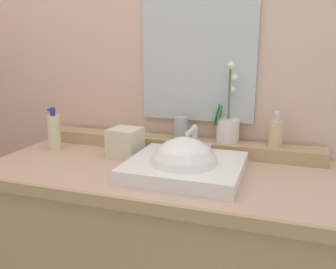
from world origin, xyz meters
TOP-DOWN VIEW (x-y plane):
  - wall_back at (0.00, 0.43)m, footprint 3.19×0.20m
  - vanity_cabinet at (0.00, -0.00)m, footprint 1.41×0.66m
  - back_ledge at (0.00, 0.26)m, footprint 1.33×0.12m
  - sink_basin at (0.13, -0.05)m, footprint 0.43×0.39m
  - soap_bar at (0.01, 0.07)m, footprint 0.07×0.04m
  - potted_plant at (0.24, 0.27)m, footprint 0.12×0.10m
  - soap_dispenser at (0.45, 0.25)m, footprint 0.06×0.06m
  - tumbler_cup at (0.03, 0.24)m, footprint 0.07×0.07m
  - lotion_bottle at (-0.55, 0.09)m, footprint 0.06×0.06m
  - tissue_box at (-0.18, 0.09)m, footprint 0.14×0.14m
  - mirror at (0.08, 0.32)m, footprint 0.53×0.02m

SIDE VIEW (x-z plane):
  - vanity_cabinet at x=0.00m, z-range 0.00..0.86m
  - sink_basin at x=0.13m, z-range 0.73..1.02m
  - back_ledge at x=0.00m, z-range 0.86..0.92m
  - tissue_box at x=-0.18m, z-range 0.86..0.99m
  - soap_bar at x=0.01m, z-range 0.91..0.94m
  - lotion_bottle at x=-0.55m, z-range 0.85..1.05m
  - tumbler_cup at x=0.03m, z-range 0.92..1.03m
  - soap_dispenser at x=0.45m, z-range 0.91..1.06m
  - potted_plant at x=0.24m, z-range 0.82..1.18m
  - wall_back at x=0.00m, z-range 0.00..2.47m
  - mirror at x=0.08m, z-range 1.00..1.56m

